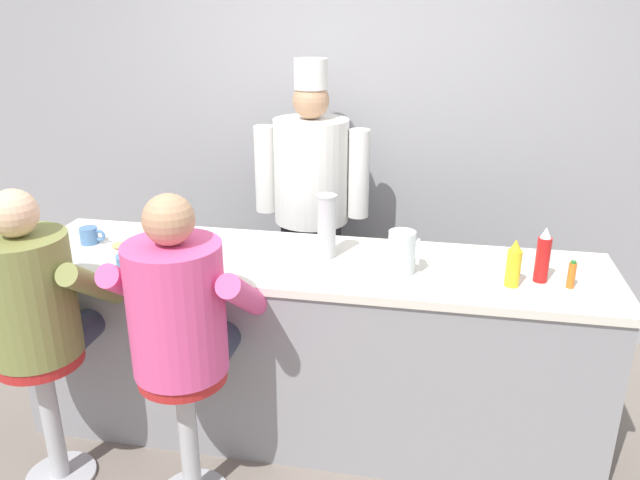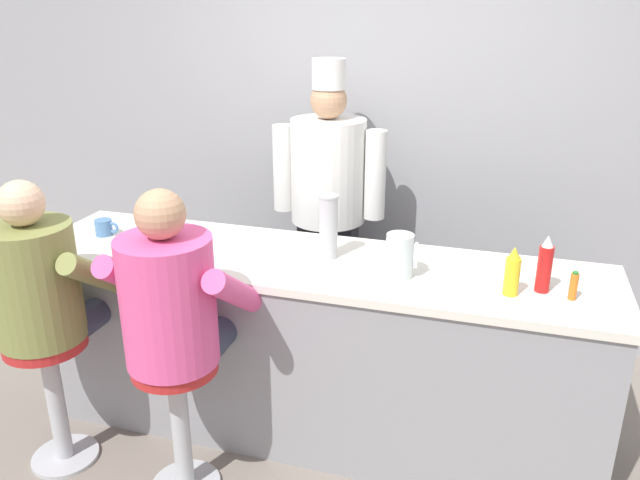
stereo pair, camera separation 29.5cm
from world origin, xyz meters
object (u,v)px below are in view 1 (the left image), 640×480
at_px(diner_seated_olive, 35,306).
at_px(diner_seated_pink, 181,318).
at_px(cereal_bowl, 134,260).
at_px(cup_stack_steel, 327,226).
at_px(cook_in_whites_near, 311,196).
at_px(breakfast_plate, 122,249).
at_px(coffee_mug_blue, 90,236).
at_px(coffee_mug_tan, 168,239).
at_px(mustard_bottle_yellow, 514,264).
at_px(hot_sauce_bottle_orange, 572,275).
at_px(ketchup_bottle_red, 543,256).
at_px(water_pitcher_clear, 402,252).

bearing_deg(diner_seated_olive, diner_seated_pink, 0.09).
xyz_separation_m(cereal_bowl, cup_stack_steel, (0.88, 0.28, 0.13)).
bearing_deg(cook_in_whites_near, cereal_bowl, -118.80).
xyz_separation_m(breakfast_plate, coffee_mug_blue, (-0.21, 0.07, 0.03)).
bearing_deg(cereal_bowl, coffee_mug_tan, 76.68).
bearing_deg(mustard_bottle_yellow, coffee_mug_tan, 174.70).
height_order(cereal_bowl, cup_stack_steel, cup_stack_steel).
distance_m(cup_stack_steel, diner_seated_pink, 0.84).
bearing_deg(hot_sauce_bottle_orange, cup_stack_steel, 172.28).
height_order(hot_sauce_bottle_orange, coffee_mug_blue, hot_sauce_bottle_orange).
bearing_deg(diner_seated_olive, cereal_bowl, 51.25).
distance_m(hot_sauce_bottle_orange, diner_seated_pink, 1.69).
bearing_deg(diner_seated_pink, ketchup_bottle_red, 19.81).
relative_size(mustard_bottle_yellow, water_pitcher_clear, 1.08).
relative_size(ketchup_bottle_red, hot_sauce_bottle_orange, 2.03).
bearing_deg(coffee_mug_tan, water_pitcher_clear, -5.02).
height_order(coffee_mug_tan, cook_in_whites_near, cook_in_whites_near).
bearing_deg(breakfast_plate, mustard_bottle_yellow, -1.67).
height_order(water_pitcher_clear, coffee_mug_blue, water_pitcher_clear).
height_order(breakfast_plate, diner_seated_pink, diner_seated_pink).
height_order(mustard_bottle_yellow, water_pitcher_clear, mustard_bottle_yellow).
xyz_separation_m(ketchup_bottle_red, cereal_bowl, (-1.88, -0.18, -0.09)).
height_order(water_pitcher_clear, breakfast_plate, water_pitcher_clear).
xyz_separation_m(cup_stack_steel, diner_seated_olive, (-1.18, -0.64, -0.22)).
relative_size(coffee_mug_blue, cook_in_whites_near, 0.07).
bearing_deg(cereal_bowl, hot_sauce_bottle_orange, 3.67).
bearing_deg(cook_in_whites_near, cup_stack_steel, -73.68).
bearing_deg(hot_sauce_bottle_orange, water_pitcher_clear, 178.09).
bearing_deg(mustard_bottle_yellow, coffee_mug_blue, 176.59).
xyz_separation_m(water_pitcher_clear, cup_stack_steel, (-0.37, 0.13, 0.06)).
distance_m(mustard_bottle_yellow, hot_sauce_bottle_orange, 0.26).
height_order(ketchup_bottle_red, hot_sauce_bottle_orange, ketchup_bottle_red).
height_order(hot_sauce_bottle_orange, cereal_bowl, hot_sauce_bottle_orange).
relative_size(water_pitcher_clear, cook_in_whites_near, 0.11).
height_order(water_pitcher_clear, cup_stack_steel, cup_stack_steel).
relative_size(water_pitcher_clear, breakfast_plate, 0.89).
height_order(water_pitcher_clear, coffee_mug_tan, water_pitcher_clear).
bearing_deg(cook_in_whites_near, diner_seated_olive, -121.41).
distance_m(diner_seated_pink, cook_in_whites_near, 1.53).
height_order(coffee_mug_blue, diner_seated_olive, diner_seated_olive).
bearing_deg(water_pitcher_clear, coffee_mug_blue, 177.38).
xyz_separation_m(ketchup_bottle_red, coffee_mug_blue, (-2.24, 0.05, -0.08)).
xyz_separation_m(ketchup_bottle_red, cook_in_whites_near, (-1.25, 0.97, -0.08)).
bearing_deg(water_pitcher_clear, hot_sauce_bottle_orange, -1.91).
height_order(cereal_bowl, diner_seated_pink, diner_seated_pink).
distance_m(water_pitcher_clear, cereal_bowl, 1.27).
height_order(hot_sauce_bottle_orange, cook_in_whites_near, cook_in_whites_near).
height_order(cereal_bowl, coffee_mug_tan, coffee_mug_tan).
bearing_deg(cook_in_whites_near, coffee_mug_blue, -137.08).
distance_m(breakfast_plate, cook_in_whites_near, 1.26).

